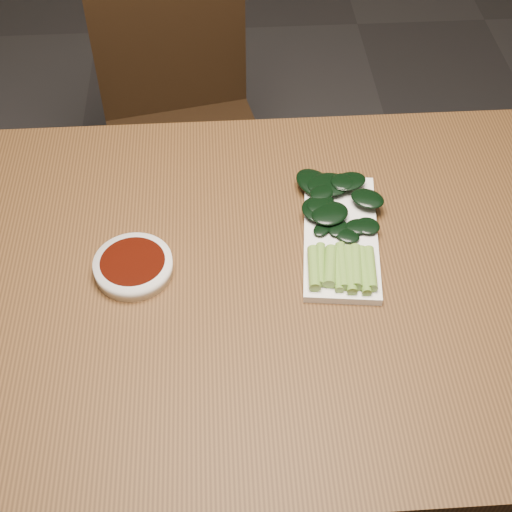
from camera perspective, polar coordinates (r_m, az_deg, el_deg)
The scene contains 6 objects.
ground at distance 1.79m, azimuth 0.26°, elevation -17.03°, with size 6.00×6.00×0.00m, color #2B2929.
table at distance 1.21m, azimuth 0.36°, elevation -3.58°, with size 1.40×0.80×0.75m.
chair_far at distance 1.88m, azimuth -5.89°, elevation 10.83°, with size 0.45×0.45×0.89m.
sauce_bowl at distance 1.16m, azimuth -9.78°, elevation -0.80°, with size 0.13×0.13×0.03m.
serving_plate at distance 1.21m, azimuth 6.77°, elevation 1.62°, with size 0.15×0.29×0.01m.
gai_lan at distance 1.20m, azimuth 6.41°, elevation 2.65°, with size 0.17×0.30×0.02m.
Camera 1 is at (-0.05, -0.74, 1.63)m, focal length 50.00 mm.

